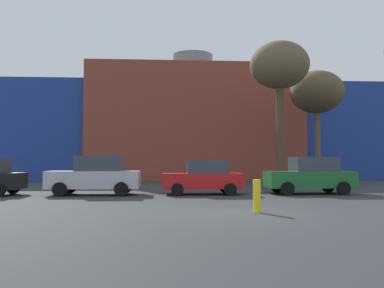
{
  "coord_description": "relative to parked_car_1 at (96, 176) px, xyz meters",
  "views": [
    {
      "loc": [
        -2.26,
        -12.53,
        1.54
      ],
      "look_at": [
        -1.01,
        7.43,
        2.49
      ],
      "focal_mm": 37.87,
      "sensor_mm": 36.0,
      "label": 1
    }
  ],
  "objects": [
    {
      "name": "ground_plane",
      "position": [
        5.7,
        -7.44,
        -0.94
      ],
      "size": [
        200.0,
        200.0,
        0.0
      ],
      "primitive_type": "plane",
      "color": "#2D3033"
    },
    {
      "name": "building_backdrop",
      "position": [
        6.01,
        20.18,
        4.02
      ],
      "size": [
        34.42,
        11.65,
        12.39
      ],
      "color": "brown",
      "rests_on": "ground_plane"
    },
    {
      "name": "parked_car_1",
      "position": [
        0.0,
        0.0,
        0.0
      ],
      "size": [
        4.37,
        2.14,
        1.89
      ],
      "rotation": [
        0.0,
        0.0,
        3.14
      ],
      "color": "silver",
      "rests_on": "ground_plane"
    },
    {
      "name": "parked_car_2",
      "position": [
        5.27,
        -0.0,
        -0.1
      ],
      "size": [
        3.92,
        1.93,
        1.7
      ],
      "rotation": [
        0.0,
        0.0,
        3.14
      ],
      "color": "red",
      "rests_on": "ground_plane"
    },
    {
      "name": "parked_car_3",
      "position": [
        10.64,
        0.0,
        -0.02
      ],
      "size": [
        4.26,
        2.09,
        1.85
      ],
      "rotation": [
        0.0,
        0.0,
        3.14
      ],
      "color": "#1E662D",
      "rests_on": "ground_plane"
    },
    {
      "name": "bare_tree_0",
      "position": [
        14.7,
        9.54,
        5.87
      ],
      "size": [
        3.99,
        3.99,
        8.48
      ],
      "color": "brown",
      "rests_on": "ground_plane"
    },
    {
      "name": "bare_tree_1",
      "position": [
        10.62,
        5.19,
        6.71
      ],
      "size": [
        3.76,
        3.76,
        9.31
      ],
      "color": "brown",
      "rests_on": "ground_plane"
    },
    {
      "name": "bollard_yellow_0",
      "position": [
        6.27,
        -7.4,
        -0.43
      ],
      "size": [
        0.24,
        0.24,
        1.03
      ],
      "primitive_type": "cylinder",
      "color": "yellow",
      "rests_on": "ground_plane"
    }
  ]
}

